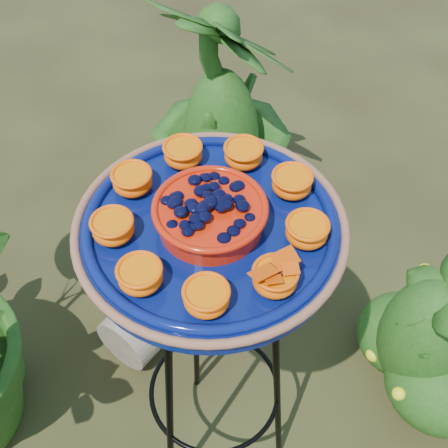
% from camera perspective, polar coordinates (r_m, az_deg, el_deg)
% --- Properties ---
extents(ground_plane, '(20.00, 20.00, 0.00)m').
position_cam_1_polar(ground_plane, '(2.13, -2.87, -16.32)').
color(ground_plane, black).
rests_on(ground_plane, ground).
extents(tripod_stand, '(0.46, 0.46, 0.99)m').
position_cam_1_polar(tripod_stand, '(1.54, -0.97, -10.73)').
color(tripod_stand, black).
rests_on(tripod_stand, ground).
extents(feeder_dish, '(0.64, 0.64, 0.12)m').
position_cam_1_polar(feeder_dish, '(1.18, -1.24, -0.16)').
color(feeder_dish, '#07145B').
rests_on(feeder_dish, tripod_stand).
extents(driftwood_log, '(0.65, 0.36, 0.21)m').
position_cam_1_polar(driftwood_log, '(2.24, -4.16, -5.74)').
color(driftwood_log, tan).
rests_on(driftwood_log, ground).
extents(shrub_back_right, '(0.63, 0.63, 0.94)m').
position_cam_1_polar(shrub_back_right, '(2.31, -0.28, 9.95)').
color(shrub_back_right, '#1C4A13').
rests_on(shrub_back_right, ground).
extents(shrub_front_right, '(0.39, 0.37, 0.61)m').
position_cam_1_polar(shrub_front_right, '(2.01, 18.31, -8.87)').
color(shrub_front_right, '#1C4A13').
rests_on(shrub_front_right, ground).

